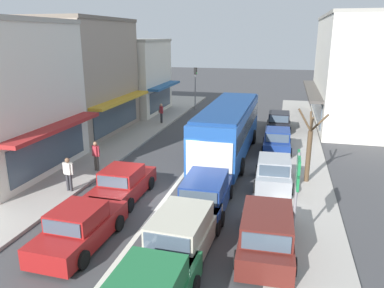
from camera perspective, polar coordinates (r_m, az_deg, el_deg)
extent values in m
plane|color=#3F3F42|center=(17.90, -3.56, -7.61)|extent=(140.00, 140.00, 0.00)
cube|color=silver|center=(21.47, -0.33, -3.42)|extent=(0.20, 28.00, 0.01)
cube|color=#A39E96|center=(25.64, -14.05, -0.47)|extent=(5.20, 44.00, 0.14)
cube|color=#A39E96|center=(22.76, 16.29, -2.79)|extent=(2.80, 44.00, 0.12)
cube|color=maroon|center=(20.33, -20.12, 2.36)|extent=(1.10, 7.30, 0.20)
cube|color=#425160|center=(20.89, -20.74, -1.05)|extent=(0.06, 6.34, 1.80)
cube|color=gray|center=(29.50, -17.34, 9.44)|extent=(6.33, 8.92, 8.21)
cube|color=gold|center=(28.00, -10.71, 6.66)|extent=(1.10, 8.21, 0.20)
cube|color=#425160|center=(28.41, -11.34, 4.09)|extent=(0.06, 7.14, 1.80)
cube|color=#6E6358|center=(29.36, -18.06, 17.64)|extent=(6.49, 8.92, 0.24)
cube|color=silver|center=(36.86, -10.55, 9.90)|extent=(7.54, 7.18, 6.65)
cube|color=#23568E|center=(35.40, -4.20, 8.86)|extent=(1.10, 6.61, 0.20)
cube|color=#425160|center=(35.72, -4.80, 6.80)|extent=(0.06, 5.74, 1.80)
cube|color=#A19D92|center=(36.65, -10.84, 15.26)|extent=(7.70, 7.18, 0.24)
cube|color=silver|center=(34.33, 25.31, 9.85)|extent=(7.61, 13.90, 8.62)
cube|color=#4C4742|center=(33.97, 17.88, 7.81)|extent=(1.10, 12.79, 0.20)
cube|color=#425160|center=(34.19, 18.40, 5.60)|extent=(0.06, 11.12, 1.80)
cube|color=#A19D92|center=(34.23, 26.24, 17.20)|extent=(7.77, 13.90, 0.24)
cube|color=#1E4C99|center=(22.84, 5.54, 2.31)|extent=(2.64, 10.83, 2.70)
cube|color=#425160|center=(22.75, 5.57, 3.30)|extent=(2.67, 10.40, 0.90)
cube|color=beige|center=(17.77, 2.61, -2.39)|extent=(2.25, 0.09, 1.76)
cube|color=navy|center=(22.54, 5.64, 5.79)|extent=(2.50, 9.97, 0.12)
cylinder|color=black|center=(26.56, 4.01, 1.48)|extent=(0.27, 0.96, 0.96)
cylinder|color=black|center=(26.22, 9.37, 1.11)|extent=(0.27, 0.96, 0.96)
cylinder|color=black|center=(20.65, 0.64, -2.84)|extent=(0.27, 0.96, 0.96)
cylinder|color=black|center=(20.22, 7.54, -3.41)|extent=(0.27, 0.96, 0.96)
cube|color=maroon|center=(17.59, -10.43, -6.51)|extent=(1.75, 4.21, 0.72)
cube|color=maroon|center=(17.27, -10.68, -4.61)|extent=(1.57, 1.81, 0.60)
cube|color=#425160|center=(18.05, -9.46, -3.62)|extent=(1.44, 0.07, 0.51)
cube|color=#425160|center=(16.50, -12.03, -5.69)|extent=(1.40, 0.07, 0.48)
cylinder|color=black|center=(19.07, -11.18, -5.36)|extent=(0.18, 0.62, 0.62)
cylinder|color=black|center=(18.42, -6.32, -5.93)|extent=(0.18, 0.62, 0.62)
cylinder|color=black|center=(17.02, -14.84, -8.33)|extent=(0.18, 0.62, 0.62)
cylinder|color=black|center=(16.29, -9.48, -9.13)|extent=(0.18, 0.62, 0.62)
cube|color=navy|center=(16.25, 2.19, -8.17)|extent=(1.84, 4.53, 0.76)
cube|color=navy|center=(15.65, 1.97, -6.28)|extent=(1.68, 2.63, 0.68)
cube|color=#425160|center=(16.85, 2.85, -4.61)|extent=(1.51, 0.09, 0.58)
cube|color=#425160|center=(14.46, 0.93, -8.24)|extent=(1.48, 0.08, 0.54)
cylinder|color=black|center=(17.71, 0.21, -6.76)|extent=(0.19, 0.62, 0.62)
cylinder|color=black|center=(17.43, 5.90, -7.24)|extent=(0.19, 0.62, 0.62)
cylinder|color=black|center=(15.33, -2.09, -10.60)|extent=(0.19, 0.62, 0.62)
cylinder|color=black|center=(15.01, 4.53, -11.27)|extent=(0.19, 0.62, 0.62)
cube|color=maroon|center=(14.26, -16.64, -12.64)|extent=(1.85, 4.25, 0.72)
cube|color=maroon|center=(13.88, -17.08, -10.43)|extent=(1.61, 1.85, 0.60)
cube|color=#425160|center=(14.58, -15.13, -8.94)|extent=(1.44, 0.10, 0.51)
cube|color=#425160|center=(13.22, -19.26, -12.06)|extent=(1.41, 0.10, 0.48)
cylinder|color=black|center=(15.70, -16.81, -10.66)|extent=(0.20, 0.63, 0.62)
cylinder|color=black|center=(14.91, -11.10, -11.76)|extent=(0.20, 0.63, 0.62)
cylinder|color=black|center=(13.94, -22.50, -14.90)|extent=(0.20, 0.63, 0.62)
cylinder|color=black|center=(13.03, -16.28, -16.56)|extent=(0.20, 0.63, 0.62)
cube|color=#425160|center=(10.87, -4.77, -17.28)|extent=(1.51, 0.09, 0.58)
cylinder|color=black|center=(11.97, -8.20, -19.29)|extent=(0.19, 0.62, 0.62)
cylinder|color=black|center=(11.48, 0.46, -20.84)|extent=(0.19, 0.62, 0.62)
cube|color=#B7B29E|center=(13.32, -1.26, -14.03)|extent=(1.96, 4.57, 0.76)
cube|color=#B7B29E|center=(12.68, -1.77, -11.98)|extent=(1.75, 2.67, 0.68)
cube|color=#425160|center=(13.80, -0.02, -9.50)|extent=(1.51, 0.13, 0.58)
cube|color=#425160|center=(11.60, -3.91, -14.91)|extent=(1.48, 0.13, 0.54)
cylinder|color=black|center=(14.79, -2.92, -11.69)|extent=(0.21, 0.63, 0.62)
cylinder|color=black|center=(14.36, 3.88, -12.63)|extent=(0.21, 0.63, 0.62)
cylinder|color=black|center=(12.63, -7.20, -17.13)|extent=(0.21, 0.63, 0.62)
cylinder|color=black|center=(12.13, 0.86, -18.57)|extent=(0.21, 0.63, 0.62)
cube|color=#561E19|center=(13.65, 11.26, -13.57)|extent=(1.90, 4.55, 0.76)
cube|color=#561E19|center=(12.99, 11.39, -11.57)|extent=(1.72, 2.65, 0.68)
cube|color=#425160|center=(14.18, 11.53, -9.11)|extent=(1.51, 0.11, 0.58)
cube|color=#425160|center=(11.84, 11.23, -14.52)|extent=(1.48, 0.11, 0.54)
cylinder|color=black|center=(14.95, 7.92, -11.50)|extent=(0.20, 0.63, 0.62)
cylinder|color=black|center=(14.96, 14.80, -11.91)|extent=(0.20, 0.63, 0.62)
cylinder|color=black|center=(12.63, 6.86, -17.13)|extent=(0.20, 0.63, 0.62)
cylinder|color=black|center=(12.64, 15.21, -17.62)|extent=(0.20, 0.63, 0.62)
cube|color=#9EA3A8|center=(19.10, 12.31, -4.72)|extent=(1.77, 3.76, 0.76)
cube|color=#9EA3A8|center=(18.58, 12.43, -3.03)|extent=(1.59, 1.95, 0.64)
cube|color=#425160|center=(19.50, 12.44, -2.10)|extent=(1.40, 0.11, 0.54)
cube|color=#425160|center=(17.67, 12.42, -4.05)|extent=(1.37, 0.11, 0.51)
cylinder|color=black|center=(20.22, 9.97, -4.03)|extent=(0.20, 0.63, 0.62)
cylinder|color=black|center=(20.25, 14.62, -4.30)|extent=(0.20, 0.63, 0.62)
cylinder|color=black|center=(18.15, 9.65, -6.41)|extent=(0.20, 0.63, 0.62)
cylinder|color=black|center=(18.18, 14.85, -6.71)|extent=(0.20, 0.63, 0.62)
cube|color=navy|center=(24.65, 12.80, 0.04)|extent=(1.73, 3.74, 0.76)
cube|color=navy|center=(24.18, 12.89, 1.43)|extent=(1.57, 1.94, 0.64)
cube|color=#425160|center=(25.12, 12.91, 1.99)|extent=(1.40, 0.09, 0.54)
cube|color=#425160|center=(23.24, 12.88, 0.84)|extent=(1.37, 0.09, 0.51)
cylinder|color=black|center=(25.78, 10.97, 0.37)|extent=(0.19, 0.62, 0.62)
cylinder|color=black|center=(25.80, 14.61, 0.15)|extent=(0.19, 0.62, 0.62)
cylinder|color=black|center=(23.65, 10.76, -1.06)|extent=(0.19, 0.62, 0.62)
cylinder|color=black|center=(23.67, 14.72, -1.31)|extent=(0.19, 0.62, 0.62)
cube|color=black|center=(30.06, 13.05, 2.92)|extent=(1.70, 3.73, 0.76)
cube|color=black|center=(29.62, 13.12, 4.11)|extent=(1.55, 1.93, 0.64)
cube|color=#425160|center=(30.57, 13.14, 4.48)|extent=(1.40, 0.08, 0.54)
cube|color=#425160|center=(28.67, 13.11, 3.72)|extent=(1.37, 0.08, 0.51)
cylinder|color=black|center=(31.20, 11.54, 3.10)|extent=(0.19, 0.62, 0.62)
cylinder|color=black|center=(31.20, 14.55, 2.91)|extent=(0.19, 0.62, 0.62)
cylinder|color=black|center=(29.04, 11.38, 2.14)|extent=(0.19, 0.62, 0.62)
cylinder|color=black|center=(29.04, 14.61, 1.93)|extent=(0.19, 0.62, 0.62)
cylinder|color=gray|center=(37.60, 0.50, 8.41)|extent=(0.12, 0.12, 4.20)
cube|color=black|center=(37.40, 0.50, 11.07)|extent=(0.24, 0.24, 0.68)
sphere|color=black|center=(37.35, 0.72, 11.41)|extent=(0.13, 0.13, 0.13)
sphere|color=black|center=(37.37, 0.72, 11.08)|extent=(0.13, 0.13, 0.13)
sphere|color=green|center=(37.39, 0.72, 10.74)|extent=(0.13, 0.13, 0.13)
cylinder|color=gray|center=(13.15, 15.46, -8.80)|extent=(0.10, 0.10, 3.60)
cube|color=#19753D|center=(12.58, 15.97, -2.62)|extent=(0.08, 1.40, 0.44)
cube|color=white|center=(12.58, 16.18, -2.64)|extent=(0.01, 1.10, 0.10)
cube|color=#19753D|center=(12.76, 15.78, -4.96)|extent=(0.08, 1.40, 0.44)
cube|color=white|center=(12.77, 15.98, -4.97)|extent=(0.01, 1.10, 0.10)
cylinder|color=brown|center=(19.53, 17.29, -1.99)|extent=(0.24, 0.24, 2.73)
cylinder|color=brown|center=(19.52, 17.66, 3.32)|extent=(0.10, 0.98, 0.86)
cylinder|color=brown|center=(19.10, 18.87, 3.08)|extent=(0.83, 0.10, 0.94)
cylinder|color=brown|center=(18.70, 17.79, 2.84)|extent=(0.10, 0.84, 0.89)
cylinder|color=brown|center=(19.03, 16.81, 3.53)|extent=(0.72, 0.10, 1.13)
cylinder|color=#333338|center=(31.43, -4.63, 3.95)|extent=(0.14, 0.14, 0.84)
cylinder|color=#333338|center=(31.60, -4.72, 4.01)|extent=(0.14, 0.14, 0.84)
cube|color=#A82D38|center=(31.38, -4.71, 5.23)|extent=(0.39, 0.42, 0.56)
sphere|color=tan|center=(31.30, -4.72, 5.94)|extent=(0.22, 0.22, 0.22)
cylinder|color=#A82D38|center=(31.15, -4.58, 5.15)|extent=(0.09, 0.09, 0.54)
cylinder|color=#A82D38|center=(31.60, -4.83, 5.30)|extent=(0.09, 0.09, 0.54)
cube|color=brown|center=(31.70, -4.89, 5.00)|extent=(0.25, 0.22, 0.22)
cylinder|color=#4C4742|center=(21.01, -14.49, -2.80)|extent=(0.14, 0.14, 0.84)
cylinder|color=#4C4742|center=(20.88, -14.18, -2.90)|extent=(0.14, 0.14, 0.84)
cube|color=#A82D38|center=(20.73, -14.47, -1.02)|extent=(0.42, 0.34, 0.56)
sphere|color=#9E7051|center=(20.62, -14.54, 0.04)|extent=(0.22, 0.22, 0.22)
cylinder|color=#A82D38|center=(20.91, -14.88, -0.90)|extent=(0.09, 0.09, 0.54)
cylinder|color=#A82D38|center=(20.55, -14.04, -1.15)|extent=(0.09, 0.09, 0.54)
cylinder|color=#333338|center=(18.70, -18.41, -5.53)|extent=(0.14, 0.14, 0.84)
cylinder|color=#333338|center=(18.59, -17.98, -5.62)|extent=(0.14, 0.14, 0.84)
cube|color=beige|center=(18.41, -18.39, -3.55)|extent=(0.38, 0.26, 0.56)
sphere|color=brown|center=(18.28, -18.50, -2.37)|extent=(0.22, 0.22, 0.22)
cylinder|color=beige|center=(18.56, -18.96, -3.44)|extent=(0.09, 0.09, 0.54)
cylinder|color=beige|center=(18.26, -17.81, -3.65)|extent=(0.09, 0.09, 0.54)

